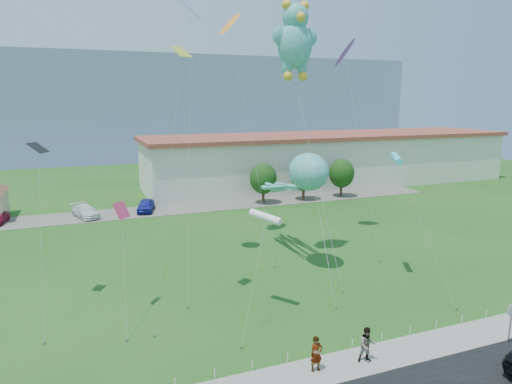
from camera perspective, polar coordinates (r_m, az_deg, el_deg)
ground at (r=28.07m, az=8.60°, el=-17.78°), size 160.00×160.00×0.00m
sidewalk at (r=26.04m, az=11.81°, el=-20.30°), size 80.00×2.50×0.10m
parking_strip at (r=59.06m, az=-8.49°, el=-1.99°), size 70.00×6.00×0.06m
hill_ridge at (r=141.64m, az=-16.52°, el=10.55°), size 160.00×50.00×25.00m
warehouse at (r=76.22m, az=9.27°, el=4.15°), size 61.00×15.00×8.20m
stop_sign at (r=30.14m, az=29.32°, el=-13.10°), size 0.80×0.07×2.50m
rope_fence at (r=26.98m, az=10.06°, el=-18.52°), size 26.05×0.05×0.50m
tree_near at (r=60.39m, az=0.92°, el=1.69°), size 3.60×3.60×5.47m
tree_mid at (r=62.87m, az=5.99°, el=2.02°), size 3.60×3.60×5.47m
tree_far at (r=65.81m, az=10.65°, el=2.31°), size 3.60×3.60×5.47m
pedestrian_left at (r=24.67m, az=7.55°, el=-19.43°), size 0.68×0.45×1.86m
pedestrian_right at (r=25.84m, az=13.75°, el=-18.06°), size 1.08×0.94×1.91m
parked_car_white at (r=57.28m, az=-20.55°, el=-2.25°), size 3.54×5.36×1.44m
parked_car_blue at (r=57.99m, az=-13.62°, el=-1.63°), size 2.95×4.82×1.53m
octopus_kite at (r=37.71m, az=5.60°, el=1.67°), size 3.26×14.91×9.54m
teddy_bear_kite at (r=38.52m, az=4.91°, el=18.52°), size 3.88×9.37×21.32m
small_kite_yellow at (r=28.95m, az=-9.74°, el=12.58°), size 3.67×4.64×16.97m
small_kite_blue at (r=37.87m, az=-8.19°, el=20.82°), size 3.77×9.34×21.13m
small_kite_purple at (r=46.45m, az=11.11°, el=16.19°), size 2.14×9.65×18.79m
small_kite_white at (r=29.03m, az=1.16°, el=-3.24°), size 3.41×5.25×6.77m
small_kite_cyan at (r=35.61m, az=17.22°, el=3.89°), size 0.75×7.64×9.79m
small_kite_black at (r=32.04m, az=-25.53°, el=2.79°), size 1.29×6.63×11.06m
small_kite_pink at (r=29.78m, az=-16.41°, el=-3.52°), size 1.29×4.76×7.23m
small_kite_orange at (r=43.96m, az=-3.16°, el=19.60°), size 1.80×9.62×21.14m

